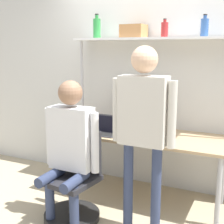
{
  "coord_description": "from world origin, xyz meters",
  "views": [
    {
      "loc": [
        1.15,
        -2.81,
        1.69
      ],
      "look_at": [
        -0.1,
        -0.19,
        1.09
      ],
      "focal_mm": 50.0,
      "sensor_mm": 36.0,
      "label": 1
    }
  ],
  "objects_px": {
    "cell_phone": "(124,138)",
    "person_seated": "(70,141)",
    "bottle_red": "(165,29)",
    "person_standing": "(143,117)",
    "monitor": "(138,105)",
    "bottle_blue": "(205,27)",
    "bottle_green": "(97,28)",
    "laptop": "(105,129)",
    "storage_box": "(134,31)",
    "office_chair": "(74,192)"
  },
  "relations": [
    {
      "from": "cell_phone",
      "to": "bottle_green",
      "type": "bearing_deg",
      "value": 142.06
    },
    {
      "from": "office_chair",
      "to": "bottle_red",
      "type": "bearing_deg",
      "value": 56.62
    },
    {
      "from": "person_seated",
      "to": "storage_box",
      "type": "xyz_separation_m",
      "value": [
        0.26,
        0.97,
        1.06
      ]
    },
    {
      "from": "laptop",
      "to": "person_seated",
      "type": "bearing_deg",
      "value": -96.99
    },
    {
      "from": "bottle_red",
      "to": "bottle_blue",
      "type": "xyz_separation_m",
      "value": [
        0.42,
        0.0,
        0.01
      ]
    },
    {
      "from": "cell_phone",
      "to": "person_seated",
      "type": "height_order",
      "value": "person_seated"
    },
    {
      "from": "office_chair",
      "to": "bottle_blue",
      "type": "bearing_deg",
      "value": 41.97
    },
    {
      "from": "person_seated",
      "to": "monitor",
      "type": "bearing_deg",
      "value": 72.91
    },
    {
      "from": "cell_phone",
      "to": "bottle_green",
      "type": "height_order",
      "value": "bottle_green"
    },
    {
      "from": "office_chair",
      "to": "person_seated",
      "type": "height_order",
      "value": "person_seated"
    },
    {
      "from": "person_seated",
      "to": "cell_phone",
      "type": "bearing_deg",
      "value": 58.0
    },
    {
      "from": "bottle_red",
      "to": "monitor",
      "type": "bearing_deg",
      "value": 172.68
    },
    {
      "from": "person_seated",
      "to": "bottle_green",
      "type": "xyz_separation_m",
      "value": [
        -0.21,
        0.97,
        1.1
      ]
    },
    {
      "from": "bottle_blue",
      "to": "bottle_red",
      "type": "bearing_deg",
      "value": 180.0
    },
    {
      "from": "laptop",
      "to": "bottle_red",
      "type": "distance_m",
      "value": 1.27
    },
    {
      "from": "bottle_blue",
      "to": "storage_box",
      "type": "height_order",
      "value": "bottle_blue"
    },
    {
      "from": "cell_phone",
      "to": "bottle_blue",
      "type": "height_order",
      "value": "bottle_blue"
    },
    {
      "from": "person_standing",
      "to": "bottle_green",
      "type": "xyz_separation_m",
      "value": [
        -0.92,
        0.87,
        0.82
      ]
    },
    {
      "from": "office_chair",
      "to": "bottle_red",
      "type": "height_order",
      "value": "bottle_red"
    },
    {
      "from": "bottle_red",
      "to": "cell_phone",
      "type": "bearing_deg",
      "value": -123.07
    },
    {
      "from": "cell_phone",
      "to": "person_seated",
      "type": "distance_m",
      "value": 0.64
    },
    {
      "from": "bottle_red",
      "to": "storage_box",
      "type": "bearing_deg",
      "value": 180.0
    },
    {
      "from": "monitor",
      "to": "bottle_green",
      "type": "xyz_separation_m",
      "value": [
        -0.52,
        -0.04,
        0.9
      ]
    },
    {
      "from": "monitor",
      "to": "laptop",
      "type": "height_order",
      "value": "monitor"
    },
    {
      "from": "person_seated",
      "to": "bottle_red",
      "type": "relative_size",
      "value": 7.12
    },
    {
      "from": "bottle_blue",
      "to": "storage_box",
      "type": "bearing_deg",
      "value": 180.0
    },
    {
      "from": "cell_phone",
      "to": "bottle_green",
      "type": "xyz_separation_m",
      "value": [
        -0.55,
        0.43,
        1.17
      ]
    },
    {
      "from": "bottle_blue",
      "to": "person_standing",
      "type": "bearing_deg",
      "value": -110.87
    },
    {
      "from": "person_seated",
      "to": "person_standing",
      "type": "xyz_separation_m",
      "value": [
        0.7,
        0.1,
        0.28
      ]
    },
    {
      "from": "monitor",
      "to": "bottle_blue",
      "type": "relative_size",
      "value": 2.57
    },
    {
      "from": "laptop",
      "to": "person_standing",
      "type": "distance_m",
      "value": 0.86
    },
    {
      "from": "cell_phone",
      "to": "person_standing",
      "type": "height_order",
      "value": "person_standing"
    },
    {
      "from": "person_seated",
      "to": "person_standing",
      "type": "bearing_deg",
      "value": 7.84
    },
    {
      "from": "bottle_red",
      "to": "office_chair",
      "type": "bearing_deg",
      "value": -123.38
    },
    {
      "from": "laptop",
      "to": "bottle_red",
      "type": "relative_size",
      "value": 1.53
    },
    {
      "from": "person_seated",
      "to": "person_standing",
      "type": "relative_size",
      "value": 0.82
    },
    {
      "from": "office_chair",
      "to": "bottle_green",
      "type": "relative_size",
      "value": 3.17
    },
    {
      "from": "bottle_blue",
      "to": "storage_box",
      "type": "xyz_separation_m",
      "value": [
        -0.78,
        0.0,
        -0.02
      ]
    },
    {
      "from": "cell_phone",
      "to": "bottle_red",
      "type": "height_order",
      "value": "bottle_red"
    },
    {
      "from": "bottle_red",
      "to": "bottle_blue",
      "type": "relative_size",
      "value": 0.88
    },
    {
      "from": "monitor",
      "to": "laptop",
      "type": "distance_m",
      "value": 0.52
    },
    {
      "from": "person_standing",
      "to": "bottle_green",
      "type": "height_order",
      "value": "bottle_green"
    },
    {
      "from": "cell_phone",
      "to": "laptop",
      "type": "bearing_deg",
      "value": 166.86
    },
    {
      "from": "monitor",
      "to": "bottle_blue",
      "type": "xyz_separation_m",
      "value": [
        0.73,
        -0.04,
        0.88
      ]
    },
    {
      "from": "bottle_green",
      "to": "office_chair",
      "type": "bearing_deg",
      "value": -76.77
    },
    {
      "from": "person_standing",
      "to": "monitor",
      "type": "bearing_deg",
      "value": 113.37
    },
    {
      "from": "cell_phone",
      "to": "bottle_blue",
      "type": "bearing_deg",
      "value": 31.52
    },
    {
      "from": "office_chair",
      "to": "person_standing",
      "type": "distance_m",
      "value": 1.09
    },
    {
      "from": "office_chair",
      "to": "bottle_green",
      "type": "bearing_deg",
      "value": 103.23
    },
    {
      "from": "laptop",
      "to": "cell_phone",
      "type": "relative_size",
      "value": 2.0
    }
  ]
}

